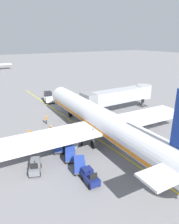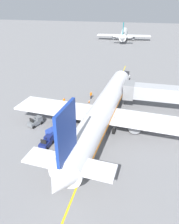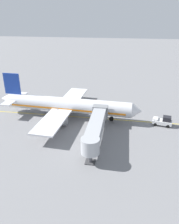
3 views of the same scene
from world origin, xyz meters
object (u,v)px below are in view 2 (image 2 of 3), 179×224
Objects in this scene: parked_airliner at (103,109)px; baggage_cart_second_in_train at (61,124)px; baggage_tug_lead at (36,122)px; ground_crew_wing_walker at (91,95)px; ground_crew_loader at (83,119)px; safety_cone_nose_left at (89,101)px; baggage_cart_front at (65,116)px; pushback_tractor at (124,78)px; ground_crew_marshaller at (64,101)px; baggage_cart_third_in_train at (53,132)px; distant_taxiing_airliner at (124,34)px; jet_bridge at (170,94)px; baggage_tug_trailing at (47,142)px.

baggage_cart_second_in_train is (-6.60, -2.59, -2.24)m from parked_airliner.
ground_crew_wing_walker is at bearing 63.83° from baggage_tug_lead.
parked_airliner reaches higher than ground_crew_loader.
ground_crew_wing_walker is at bearing 92.62° from safety_cone_nose_left.
safety_cone_nose_left is at bearing 98.05° from ground_crew_loader.
baggage_cart_front is at bearing 176.47° from ground_crew_loader.
baggage_tug_lead is at bearing -116.17° from ground_crew_wing_walker.
ground_crew_wing_walker is at bearing 82.00° from baggage_cart_second_in_train.
pushback_tractor is 2.79× the size of ground_crew_marshaller.
distant_taxiing_airliner is (-0.14, 96.98, 2.08)m from baggage_cart_third_in_train.
baggage_cart_second_in_train is (-17.64, -11.53, -2.51)m from jet_bridge.
baggage_cart_front is 8.80m from safety_cone_nose_left.
baggage_tug_lead is 8.81m from ground_crew_marshaller.
baggage_cart_third_in_train is 1.72× the size of ground_crew_marshaller.
baggage_cart_second_in_train is at bearing 87.03° from baggage_tug_trailing.
ground_crew_marshaller is (-2.28, 5.77, 0.00)m from baggage_cart_front.
ground_crew_wing_walker is (-4.76, 10.52, -2.23)m from parked_airliner.
baggage_tug_lead is (-12.24, -26.33, -0.39)m from pushback_tractor.
ground_crew_wing_walker reaches higher than baggage_tug_trailing.
pushback_tractor is 16.11m from safety_cone_nose_left.
parked_airliner is 22.09× the size of ground_crew_marshaller.
ground_crew_wing_walker and ground_crew_marshaller have the same top height.
ground_crew_loader reaches higher than baggage_cart_third_in_train.
ground_crew_wing_walker is (1.84, 13.11, 0.00)m from baggage_cart_second_in_train.
baggage_cart_third_in_train is (-7.82, -29.01, -0.15)m from pushback_tractor.
baggage_cart_front and baggage_cart_third_in_train have the same top height.
baggage_cart_third_in_train is at bearing -98.69° from safety_cone_nose_left.
ground_crew_loader is 8.80m from safety_cone_nose_left.
baggage_cart_third_in_train is at bearing 88.60° from baggage_tug_trailing.
baggage_tug_trailing is at bearing -80.04° from ground_crew_marshaller.
baggage_tug_trailing is (-7.88, -31.37, -0.39)m from pushback_tractor.
baggage_tug_trailing is (-6.86, -7.67, -2.47)m from parked_airliner.
distant_taxiing_airliner is at bearing 90.21° from baggage_cart_second_in_train.
safety_cone_nose_left is (0.09, -1.88, -0.66)m from ground_crew_wing_walker.
baggage_cart_third_in_train is 15.97m from ground_crew_wing_walker.
ground_crew_marshaller is (-4.50, -4.58, 0.00)m from ground_crew_wing_walker.
baggage_tug_lead is at bearing -161.57° from ground_crew_loader.
baggage_cart_front is at bearing 97.67° from baggage_cart_second_in_train.
parked_airliner is 7.92× the size of pushback_tractor.
parked_airliner is 4.10m from ground_crew_loader.
baggage_cart_front is 1.00× the size of baggage_cart_second_in_train.
jet_bridge is at bearing -5.72° from ground_crew_wing_walker.
baggage_cart_front is at bearing 178.54° from parked_airliner.
ground_crew_loader is 0.05× the size of distant_taxiing_airliner.
parked_airliner reaches higher than baggage_tug_lead.
pushback_tractor is at bearing -83.31° from distant_taxiing_airliner.
pushback_tractor is 2.79× the size of ground_crew_wing_walker.
baggage_tug_lead is 1.07× the size of baggage_tug_trailing.
jet_bridge is at bearing 38.62° from baggage_cart_third_in_train.
safety_cone_nose_left is (-15.71, -0.30, -3.17)m from jet_bridge.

